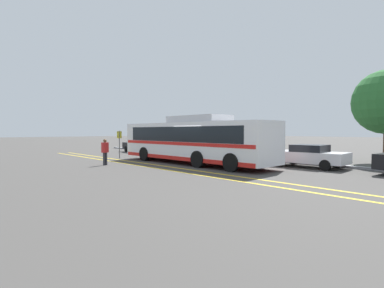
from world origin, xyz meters
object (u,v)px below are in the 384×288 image
object	(u,v)px
transit_bus	(192,140)
parked_car_2	(228,150)
parked_car_1	(178,147)
parked_car_3	(308,156)
pedestrian_0	(105,150)
parked_car_0	(140,145)
bus_stop_sign	(119,141)

from	to	relation	value
transit_bus	parked_car_2	xyz separation A→B (m)	(0.10, 3.47, -0.83)
transit_bus	parked_car_2	size ratio (longest dim) A/B	2.65
transit_bus	parked_car_1	world-z (taller)	transit_bus
transit_bus	parked_car_3	size ratio (longest dim) A/B	2.79
parked_car_3	pedestrian_0	world-z (taller)	pedestrian_0
transit_bus	parked_car_0	size ratio (longest dim) A/B	2.56
bus_stop_sign	parked_car_3	bearing A→B (deg)	-68.17
transit_bus	parked_car_1	size ratio (longest dim) A/B	2.68
pedestrian_0	transit_bus	bearing A→B (deg)	-48.87
parked_car_0	bus_stop_sign	xyz separation A→B (m)	(4.65, -4.88, 0.67)
parked_car_1	parked_car_3	distance (m)	11.70
pedestrian_0	parked_car_3	bearing A→B (deg)	-62.69
parked_car_3	pedestrian_0	size ratio (longest dim) A/B	2.69
parked_car_2	parked_car_3	xyz separation A→B (m)	(6.01, 0.30, -0.04)
transit_bus	parked_car_1	distance (m)	6.59
parked_car_0	parked_car_1	bearing A→B (deg)	95.71
parked_car_1	parked_car_2	bearing A→B (deg)	92.89
parked_car_0	pedestrian_0	size ratio (longest dim) A/B	2.93
parked_car_2	parked_car_3	bearing A→B (deg)	-83.28
parked_car_3	transit_bus	bearing A→B (deg)	118.00
parked_car_2	pedestrian_0	bearing A→B (deg)	162.23
parked_car_0	parked_car_3	distance (m)	17.65
parked_car_1	parked_car_2	distance (m)	5.68
transit_bus	bus_stop_sign	distance (m)	7.06
parked_car_1	bus_stop_sign	xyz separation A→B (m)	(-1.30, -4.96, 0.62)
parked_car_2	pedestrian_0	world-z (taller)	pedestrian_0
parked_car_3	parked_car_0	bearing A→B (deg)	87.77
pedestrian_0	parked_car_1	bearing A→B (deg)	2.00
transit_bus	parked_car_0	world-z (taller)	transit_bus
parked_car_1	pedestrian_0	size ratio (longest dim) A/B	2.80
parked_car_0	parked_car_2	size ratio (longest dim) A/B	1.04
parked_car_0	bus_stop_sign	bearing A→B (deg)	48.53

